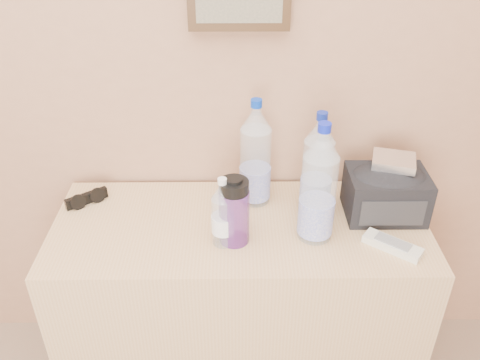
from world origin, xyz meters
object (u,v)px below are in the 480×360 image
pet_small (223,215)px  nalgene_bottle (234,211)px  ac_remote (392,245)px  toiletry_bag (386,192)px  pet_large_b (255,158)px  pet_large_c (317,170)px  pet_large_d (318,189)px  dresser (240,307)px  foil_packet (394,161)px  sunglasses (87,198)px

pet_small → nalgene_bottle: pet_small is taller
ac_remote → toiletry_bag: 0.19m
ac_remote → toiletry_bag: toiletry_bag is taller
pet_large_b → pet_small: 0.25m
nalgene_bottle → ac_remote: size_ratio=1.28×
pet_small → ac_remote: 0.51m
ac_remote → pet_large_c: bearing=174.0°
ac_remote → pet_large_d: bearing=-158.7°
pet_large_b → pet_large_d: bearing=-47.9°
dresser → ac_remote: ac_remote is taller
pet_large_c → foil_packet: bearing=1.0°
pet_large_b → pet_large_d: pet_large_d is taller
sunglasses → pet_large_d: bearing=-49.1°
nalgene_bottle → ac_remote: bearing=-5.5°
nalgene_bottle → foil_packet: (0.49, 0.15, 0.07)m
pet_large_c → pet_small: (-0.29, -0.16, -0.06)m
nalgene_bottle → dresser: bearing=77.1°
dresser → sunglasses: bearing=166.6°
dresser → pet_small: size_ratio=5.24×
dresser → pet_large_b: 0.55m
dresser → ac_remote: (0.45, -0.12, 0.38)m
sunglasses → dresser: bearing=-48.8°
dresser → pet_large_b: pet_large_b is taller
sunglasses → nalgene_bottle: bearing=-57.4°
pet_large_c → foil_packet: pet_large_c is taller
pet_large_d → sunglasses: pet_large_d is taller
ac_remote → foil_packet: (0.03, 0.20, 0.17)m
pet_large_d → sunglasses: (-0.73, 0.18, -0.15)m
pet_small → pet_large_b: bearing=65.7°
dresser → toiletry_bag: bearing=6.7°
pet_small → toiletry_bag: 0.53m
pet_large_d → ac_remote: bearing=-16.2°
pet_large_b → sunglasses: (-0.56, -0.01, -0.14)m
dresser → foil_packet: 0.73m
pet_large_b → sunglasses: size_ratio=2.55×
pet_large_b → ac_remote: 0.49m
pet_large_d → toiletry_bag: pet_large_d is taller
nalgene_bottle → sunglasses: bearing=158.1°
pet_large_c → nalgene_bottle: (-0.26, -0.15, -0.05)m
pet_large_d → ac_remote: 0.28m
pet_small → sunglasses: bearing=155.5°
pet_large_b → pet_large_c: pet_large_b is taller
sunglasses → foil_packet: size_ratio=1.11×
nalgene_bottle → ac_remote: nalgene_bottle is taller
pet_large_c → dresser: bearing=-162.8°
sunglasses → foil_packet: 1.00m
nalgene_bottle → sunglasses: size_ratio=1.54×
pet_small → foil_packet: size_ratio=1.75×
pet_large_c → pet_large_b: bearing=162.1°
pet_small → ac_remote: pet_small is taller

